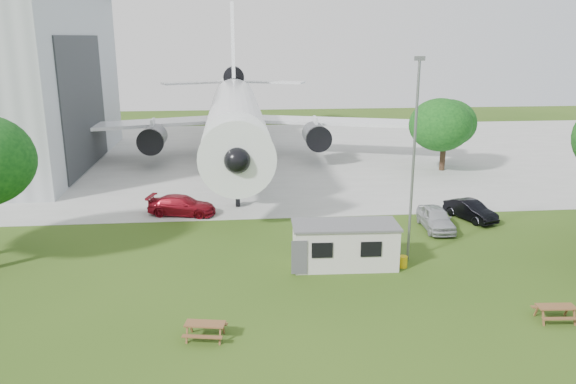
{
  "coord_description": "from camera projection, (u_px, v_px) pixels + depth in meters",
  "views": [
    {
      "loc": [
        -2.18,
        -24.86,
        13.18
      ],
      "look_at": [
        1.03,
        8.0,
        4.0
      ],
      "focal_mm": 35.0,
      "sensor_mm": 36.0,
      "label": 1
    }
  ],
  "objects": [
    {
      "name": "ground",
      "position": [
        283.0,
        314.0,
        27.57
      ],
      "size": [
        160.0,
        160.0,
        0.0
      ],
      "primitive_type": "plane",
      "color": "#415F1C"
    },
    {
      "name": "concrete_apron",
      "position": [
        254.0,
        156.0,
        64.01
      ],
      "size": [
        120.0,
        46.0,
        0.03
      ],
      "primitive_type": "cube",
      "color": "#B7B7B2",
      "rests_on": "ground"
    },
    {
      "name": "airliner",
      "position": [
        235.0,
        112.0,
        60.36
      ],
      "size": [
        46.36,
        47.73,
        17.69
      ],
      "color": "white",
      "rests_on": "ground"
    },
    {
      "name": "site_cabin",
      "position": [
        345.0,
        245.0,
        33.09
      ],
      "size": [
        6.8,
        2.93,
        2.62
      ],
      "color": "beige",
      "rests_on": "ground"
    },
    {
      "name": "picnic_west",
      "position": [
        206.0,
        338.0,
        25.37
      ],
      "size": [
        2.04,
        1.8,
        0.76
      ],
      "primitive_type": null,
      "rotation": [
        0.0,
        0.0,
        -0.18
      ],
      "color": "brown",
      "rests_on": "ground"
    },
    {
      "name": "picnic_east",
      "position": [
        554.0,
        320.0,
        26.97
      ],
      "size": [
        1.9,
        1.62,
        0.76
      ],
      "primitive_type": null,
      "rotation": [
        0.0,
        0.0,
        -0.07
      ],
      "color": "brown",
      "rests_on": "ground"
    },
    {
      "name": "lamp_mast",
      "position": [
        413.0,
        164.0,
        32.68
      ],
      "size": [
        0.16,
        0.16,
        12.0
      ],
      "primitive_type": "cylinder",
      "color": "slate",
      "rests_on": "ground"
    },
    {
      "name": "tree_far_apron",
      "position": [
        445.0,
        126.0,
        55.95
      ],
      "size": [
        6.39,
        6.39,
        7.75
      ],
      "color": "#382619",
      "rests_on": "ground"
    },
    {
      "name": "car_ne_hatch",
      "position": [
        436.0,
        219.0,
        39.53
      ],
      "size": [
        2.09,
        4.72,
        1.58
      ],
      "primitive_type": "imported",
      "rotation": [
        0.0,
        0.0,
        -0.05
      ],
      "color": "#A4A6AB",
      "rests_on": "ground"
    },
    {
      "name": "car_ne_sedan",
      "position": [
        470.0,
        211.0,
        41.58
      ],
      "size": [
        3.0,
        4.58,
        1.43
      ],
      "primitive_type": "imported",
      "rotation": [
        0.0,
        0.0,
        0.38
      ],
      "color": "black",
      "rests_on": "ground"
    },
    {
      "name": "car_apron_van",
      "position": [
        182.0,
        206.0,
        42.7
      ],
      "size": [
        5.5,
        3.22,
        1.5
      ],
      "primitive_type": "imported",
      "rotation": [
        0.0,
        0.0,
        1.34
      ],
      "color": "maroon",
      "rests_on": "ground"
    }
  ]
}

